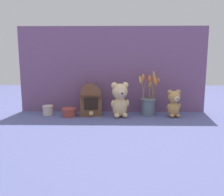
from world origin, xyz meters
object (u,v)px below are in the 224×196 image
flower_vase (148,103)px  vintage_radio (91,100)px  teddy_bear_medium (174,103)px  decorative_tin_tall (48,110)px  teddy_bear_large (120,99)px  decorative_tin_short (69,112)px

flower_vase → vintage_radio: 0.43m
flower_vase → vintage_radio: size_ratio=1.40×
teddy_bear_medium → vintage_radio: vintage_radio is taller
teddy_bear_medium → decorative_tin_tall: teddy_bear_medium is taller
teddy_bear_large → vintage_radio: (-0.21, 0.05, -0.01)m
flower_vase → decorative_tin_short: flower_vase is taller
teddy_bear_medium → decorative_tin_tall: (-0.92, 0.03, -0.07)m
decorative_tin_short → decorative_tin_tall: bearing=165.9°
teddy_bear_large → decorative_tin_short: teddy_bear_large is taller
teddy_bear_large → decorative_tin_short: bearing=179.3°
teddy_bear_medium → decorative_tin_tall: bearing=177.8°
teddy_bear_large → vintage_radio: bearing=166.0°
teddy_bear_medium → vintage_radio: bearing=176.0°
teddy_bear_medium → decorative_tin_tall: 0.92m
flower_vase → decorative_tin_short: bearing=-174.3°
flower_vase → decorative_tin_tall: size_ratio=4.17×
teddy_bear_large → flower_vase: (0.21, 0.06, -0.04)m
decorative_tin_short → teddy_bear_medium: bearing=0.5°
teddy_bear_large → decorative_tin_tall: 0.54m
teddy_bear_large → teddy_bear_medium: size_ratio=1.28×
teddy_bear_medium → flower_vase: flower_vase is taller
teddy_bear_large → teddy_bear_medium: (0.38, 0.01, -0.03)m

